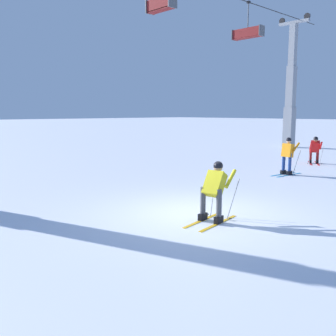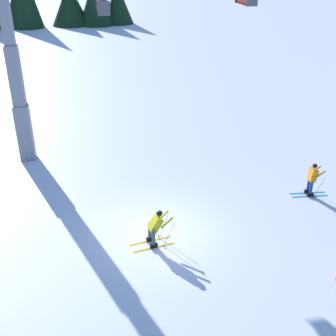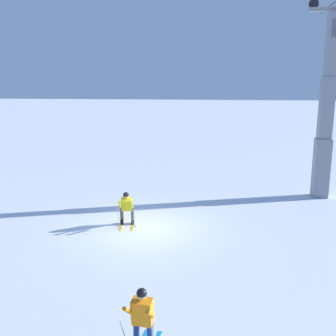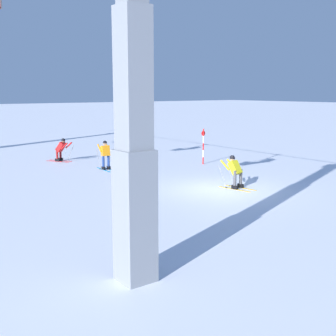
# 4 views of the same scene
# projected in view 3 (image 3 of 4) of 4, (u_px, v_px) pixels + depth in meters

# --- Properties ---
(ground_plane) EXTENTS (260.00, 260.00, 0.00)m
(ground_plane) POSITION_uv_depth(u_px,v_px,m) (145.00, 228.00, 15.30)
(ground_plane) COLOR white
(skier_carving_main) EXTENTS (1.69, 0.87, 1.55)m
(skier_carving_main) POSITION_uv_depth(u_px,v_px,m) (127.00, 206.00, 15.40)
(skier_carving_main) COLOR yellow
(skier_carving_main) RESTS_ON ground_plane
(lift_tower_near) EXTENTS (0.73, 2.32, 9.37)m
(lift_tower_near) POSITION_uv_depth(u_px,v_px,m) (325.00, 119.00, 18.76)
(lift_tower_near) COLOR gray
(lift_tower_near) RESTS_ON ground_plane
(skier_distant_uphill) EXTENTS (1.68, 0.72, 1.58)m
(skier_distant_uphill) POSITION_uv_depth(u_px,v_px,m) (142.00, 318.00, 7.90)
(skier_distant_uphill) COLOR #198CCC
(skier_distant_uphill) RESTS_ON ground_plane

